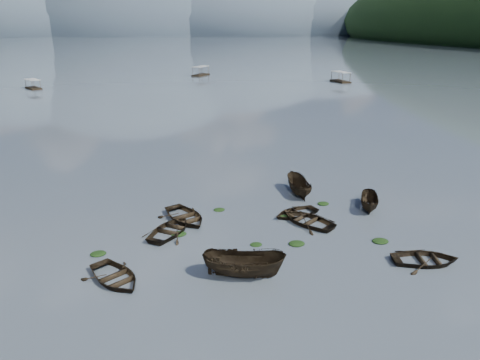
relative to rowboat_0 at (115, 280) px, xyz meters
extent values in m
plane|color=#49535C|center=(9.41, -1.42, 0.00)|extent=(2400.00, 2400.00, 0.00)
ellipsoid|color=#475666|center=(-250.59, 898.58, 0.00)|extent=(520.00, 520.00, 280.00)
ellipsoid|color=#475666|center=(-50.59, 898.58, 0.00)|extent=(520.00, 520.00, 340.00)
ellipsoid|color=#475666|center=(149.41, 898.58, 0.00)|extent=(520.00, 520.00, 260.00)
ellipsoid|color=#475666|center=(329.41, 898.58, 0.00)|extent=(520.00, 520.00, 220.00)
imported|color=black|center=(0.00, 0.00, 0.00)|extent=(4.94, 5.29, 0.89)
imported|color=black|center=(3.41, 5.73, 0.00)|extent=(5.03, 5.35, 0.90)
imported|color=black|center=(7.60, -0.91, 0.00)|extent=(5.35, 3.26, 1.94)
imported|color=black|center=(13.78, 5.57, 0.00)|extent=(5.21, 5.46, 0.92)
imported|color=black|center=(19.30, -1.38, 0.00)|extent=(4.69, 3.71, 0.88)
imported|color=black|center=(19.68, 7.29, 0.00)|extent=(2.87, 4.05, 1.47)
imported|color=black|center=(4.58, 7.77, 0.00)|extent=(4.99, 5.64, 0.97)
imported|color=black|center=(13.31, 7.10, 0.00)|extent=(4.55, 3.87, 0.80)
imported|color=black|center=(14.91, 11.54, 0.00)|extent=(1.67, 4.41, 1.70)
ellipsoid|color=black|center=(-1.40, 3.37, 0.00)|extent=(1.05, 0.86, 0.23)
ellipsoid|color=black|center=(9.15, 2.81, 0.00)|extent=(0.85, 0.68, 0.19)
ellipsoid|color=black|center=(11.94, 2.40, 0.00)|extent=(1.14, 0.91, 0.25)
ellipsoid|color=black|center=(16.28, 8.84, 0.00)|extent=(0.99, 0.84, 0.22)
ellipsoid|color=black|center=(17.82, 1.73, 0.00)|extent=(1.17, 0.92, 0.24)
ellipsoid|color=black|center=(3.97, 5.29, 0.00)|extent=(1.11, 0.89, 0.23)
ellipsoid|color=black|center=(7.42, 9.13, 0.00)|extent=(0.94, 0.78, 0.20)
ellipsoid|color=black|center=(12.39, 6.82, 0.00)|extent=(0.97, 0.78, 0.21)
camera|label=1|loc=(3.48, -22.79, 14.19)|focal=32.00mm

